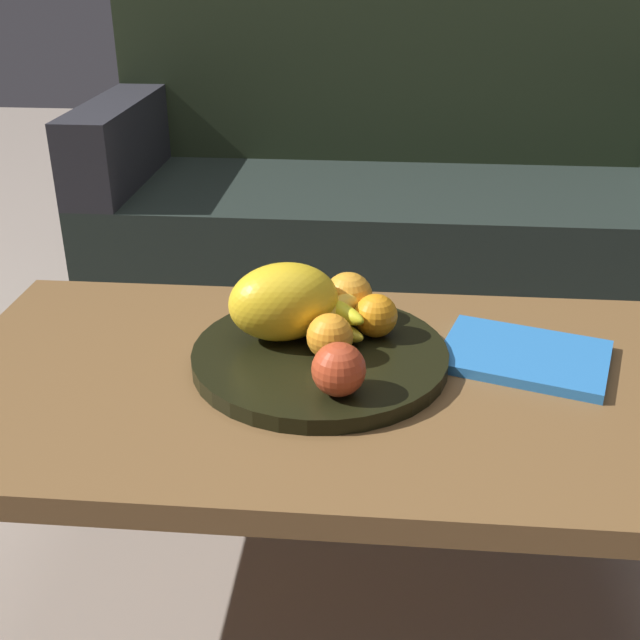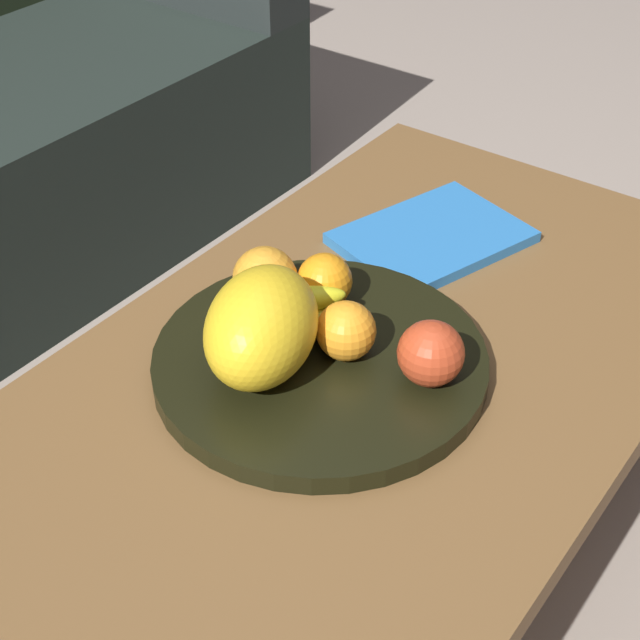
{
  "view_description": "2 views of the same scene",
  "coord_description": "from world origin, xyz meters",
  "px_view_note": "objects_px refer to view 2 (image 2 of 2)",
  "views": [
    {
      "loc": [
        0.07,
        -1.02,
        1.03
      ],
      "look_at": [
        -0.02,
        0.04,
        0.5
      ],
      "focal_mm": 44.16,
      "sensor_mm": 36.0,
      "label": 1
    },
    {
      "loc": [
        -0.71,
        -0.47,
        1.17
      ],
      "look_at": [
        -0.02,
        0.04,
        0.5
      ],
      "focal_mm": 53.79,
      "sensor_mm": 36.0,
      "label": 2
    }
  ],
  "objects_px": {
    "coffee_table": "(353,402)",
    "banana_bunch": "(290,310)",
    "melon_large_front": "(262,327)",
    "orange_right": "(348,329)",
    "fruit_bowl": "(320,362)",
    "apple_front": "(431,353)",
    "magazine": "(432,237)",
    "orange_left": "(265,279)",
    "orange_front": "(325,281)"
  },
  "relations": [
    {
      "from": "coffee_table",
      "to": "orange_right",
      "type": "height_order",
      "value": "orange_right"
    },
    {
      "from": "orange_left",
      "to": "apple_front",
      "type": "bearing_deg",
      "value": -90.08
    },
    {
      "from": "coffee_table",
      "to": "apple_front",
      "type": "distance_m",
      "value": 0.14
    },
    {
      "from": "fruit_bowl",
      "to": "apple_front",
      "type": "distance_m",
      "value": 0.14
    },
    {
      "from": "magazine",
      "to": "melon_large_front",
      "type": "bearing_deg",
      "value": -162.42
    },
    {
      "from": "coffee_table",
      "to": "magazine",
      "type": "relative_size",
      "value": 4.71
    },
    {
      "from": "orange_left",
      "to": "coffee_table",
      "type": "bearing_deg",
      "value": -97.72
    },
    {
      "from": "melon_large_front",
      "to": "orange_right",
      "type": "height_order",
      "value": "melon_large_front"
    },
    {
      "from": "melon_large_front",
      "to": "orange_left",
      "type": "relative_size",
      "value": 2.15
    },
    {
      "from": "melon_large_front",
      "to": "magazine",
      "type": "distance_m",
      "value": 0.38
    },
    {
      "from": "orange_right",
      "to": "banana_bunch",
      "type": "bearing_deg",
      "value": 94.81
    },
    {
      "from": "coffee_table",
      "to": "orange_front",
      "type": "xyz_separation_m",
      "value": [
        0.07,
        0.09,
        0.1
      ]
    },
    {
      "from": "apple_front",
      "to": "banana_bunch",
      "type": "height_order",
      "value": "apple_front"
    },
    {
      "from": "melon_large_front",
      "to": "fruit_bowl",
      "type": "bearing_deg",
      "value": -31.56
    },
    {
      "from": "orange_right",
      "to": "magazine",
      "type": "height_order",
      "value": "orange_right"
    },
    {
      "from": "melon_large_front",
      "to": "orange_left",
      "type": "distance_m",
      "value": 0.12
    },
    {
      "from": "orange_left",
      "to": "magazine",
      "type": "xyz_separation_m",
      "value": [
        0.28,
        -0.07,
        -0.06
      ]
    },
    {
      "from": "orange_front",
      "to": "coffee_table",
      "type": "bearing_deg",
      "value": -126.1
    },
    {
      "from": "fruit_bowl",
      "to": "magazine",
      "type": "height_order",
      "value": "fruit_bowl"
    },
    {
      "from": "orange_left",
      "to": "orange_right",
      "type": "height_order",
      "value": "orange_left"
    },
    {
      "from": "fruit_bowl",
      "to": "melon_large_front",
      "type": "height_order",
      "value": "melon_large_front"
    },
    {
      "from": "apple_front",
      "to": "coffee_table",
      "type": "bearing_deg",
      "value": 102.46
    },
    {
      "from": "melon_large_front",
      "to": "orange_right",
      "type": "relative_size",
      "value": 2.46
    },
    {
      "from": "coffee_table",
      "to": "orange_left",
      "type": "relative_size",
      "value": 14.65
    },
    {
      "from": "fruit_bowl",
      "to": "magazine",
      "type": "bearing_deg",
      "value": 6.63
    },
    {
      "from": "orange_left",
      "to": "banana_bunch",
      "type": "height_order",
      "value": "orange_left"
    },
    {
      "from": "coffee_table",
      "to": "orange_left",
      "type": "xyz_separation_m",
      "value": [
        0.02,
        0.15,
        0.11
      ]
    },
    {
      "from": "melon_large_front",
      "to": "orange_front",
      "type": "distance_m",
      "value": 0.15
    },
    {
      "from": "fruit_bowl",
      "to": "banana_bunch",
      "type": "height_order",
      "value": "banana_bunch"
    },
    {
      "from": "fruit_bowl",
      "to": "orange_left",
      "type": "relative_size",
      "value": 4.91
    },
    {
      "from": "orange_right",
      "to": "magazine",
      "type": "bearing_deg",
      "value": 11.74
    },
    {
      "from": "apple_front",
      "to": "banana_bunch",
      "type": "distance_m",
      "value": 0.18
    },
    {
      "from": "banana_bunch",
      "to": "magazine",
      "type": "relative_size",
      "value": 0.6
    },
    {
      "from": "coffee_table",
      "to": "fruit_bowl",
      "type": "relative_size",
      "value": 2.99
    },
    {
      "from": "magazine",
      "to": "apple_front",
      "type": "bearing_deg",
      "value": -132.33
    },
    {
      "from": "melon_large_front",
      "to": "apple_front",
      "type": "distance_m",
      "value": 0.19
    },
    {
      "from": "melon_large_front",
      "to": "orange_front",
      "type": "bearing_deg",
      "value": 7.03
    },
    {
      "from": "coffee_table",
      "to": "orange_left",
      "type": "distance_m",
      "value": 0.19
    },
    {
      "from": "coffee_table",
      "to": "orange_right",
      "type": "distance_m",
      "value": 0.11
    },
    {
      "from": "coffee_table",
      "to": "fruit_bowl",
      "type": "distance_m",
      "value": 0.07
    },
    {
      "from": "coffee_table",
      "to": "orange_right",
      "type": "relative_size",
      "value": 16.76
    },
    {
      "from": "apple_front",
      "to": "magazine",
      "type": "distance_m",
      "value": 0.33
    },
    {
      "from": "banana_bunch",
      "to": "magazine",
      "type": "height_order",
      "value": "banana_bunch"
    },
    {
      "from": "coffee_table",
      "to": "banana_bunch",
      "type": "bearing_deg",
      "value": 91.52
    },
    {
      "from": "magazine",
      "to": "fruit_bowl",
      "type": "bearing_deg",
      "value": -155.82
    },
    {
      "from": "coffee_table",
      "to": "orange_front",
      "type": "bearing_deg",
      "value": 53.9
    },
    {
      "from": "orange_left",
      "to": "fruit_bowl",
      "type": "bearing_deg",
      "value": -108.42
    },
    {
      "from": "orange_left",
      "to": "magazine",
      "type": "bearing_deg",
      "value": -14.81
    },
    {
      "from": "apple_front",
      "to": "fruit_bowl",
      "type": "bearing_deg",
      "value": 106.22
    },
    {
      "from": "orange_left",
      "to": "orange_right",
      "type": "distance_m",
      "value": 0.14
    }
  ]
}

